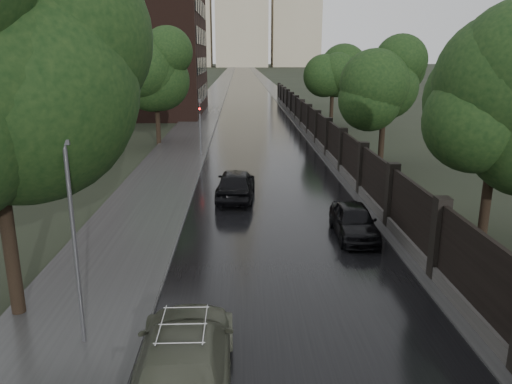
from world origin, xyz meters
name	(u,v)px	position (x,y,z in m)	size (l,w,h in m)	color
ground	(314,381)	(0.00, 0.00, 0.00)	(800.00, 800.00, 0.00)	black
road	(243,73)	(0.00, 190.00, 0.01)	(8.00, 420.00, 0.02)	black
sidewalk_left	(228,73)	(-6.00, 190.00, 0.08)	(4.00, 420.00, 0.16)	#2D2D2D
verge_right	(258,73)	(5.50, 190.00, 0.04)	(3.00, 420.00, 0.08)	#2D2D2D
fence_right	(314,128)	(4.60, 32.01, 1.01)	(0.45, 75.72, 2.70)	#383533
tree_left_far	(156,77)	(-8.00, 30.00, 5.24)	(4.25, 4.25, 7.39)	black
tree_right_a	(497,112)	(7.50, 8.00, 4.95)	(4.08, 4.08, 7.01)	black
tree_right_b	(385,87)	(7.50, 22.00, 4.95)	(4.08, 4.08, 7.01)	black
tree_right_c	(333,76)	(7.50, 40.00, 4.95)	(4.08, 4.08, 7.01)	black
lamp_post	(75,244)	(-5.40, 1.50, 2.67)	(0.25, 0.12, 5.11)	#59595E
traffic_light	(200,123)	(-4.30, 24.99, 2.40)	(0.16, 0.32, 4.00)	#59595E
brick_building	(97,27)	(-18.00, 52.00, 10.00)	(24.00, 18.00, 20.00)	black
volga_sedan	(184,358)	(-2.78, -0.17, 0.74)	(2.08, 5.12, 1.49)	#4D5040
hatchback_left	(236,184)	(-1.80, 14.41, 0.76)	(1.81, 4.49, 1.53)	black
car_right_near	(354,221)	(2.83, 8.89, 0.65)	(1.54, 3.82, 1.30)	black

